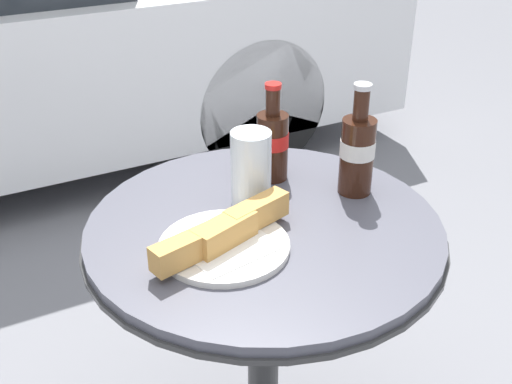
# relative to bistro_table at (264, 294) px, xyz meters

# --- Properties ---
(bistro_table) EXTENTS (0.68, 0.68, 0.72)m
(bistro_table) POSITION_rel_bistro_table_xyz_m (0.00, 0.00, 0.00)
(bistro_table) COLOR #333333
(bistro_table) RESTS_ON ground_plane
(cola_bottle_left) EXTENTS (0.07, 0.07, 0.23)m
(cola_bottle_left) POSITION_rel_bistro_table_xyz_m (0.22, 0.02, 0.26)
(cola_bottle_left) COLOR #33190F
(cola_bottle_left) RESTS_ON bistro_table
(cola_bottle_right) EXTENTS (0.07, 0.07, 0.21)m
(cola_bottle_right) POSITION_rel_bistro_table_xyz_m (0.10, 0.15, 0.25)
(cola_bottle_right) COLOR #33190F
(cola_bottle_right) RESTS_ON bistro_table
(drinking_glass) EXTENTS (0.08, 0.08, 0.15)m
(drinking_glass) POSITION_rel_bistro_table_xyz_m (0.01, 0.08, 0.24)
(drinking_glass) COLOR #C68923
(drinking_glass) RESTS_ON bistro_table
(lunch_plate_near) EXTENTS (0.29, 0.23, 0.06)m
(lunch_plate_near) POSITION_rel_bistro_table_xyz_m (-0.10, -0.04, 0.19)
(lunch_plate_near) COLOR silver
(lunch_plate_near) RESTS_ON bistro_table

